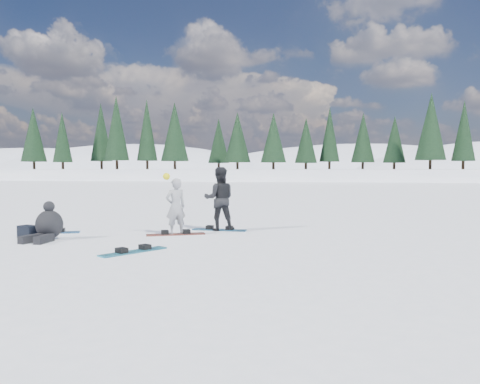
{
  "coord_description": "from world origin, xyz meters",
  "views": [
    {
      "loc": [
        1.93,
        -9.79,
        1.74
      ],
      "look_at": [
        0.02,
        2.25,
        1.1
      ],
      "focal_mm": 35.0,
      "sensor_mm": 36.0,
      "label": 1
    }
  ],
  "objects_px": {
    "seated_rider": "(48,225)",
    "snowboard_loose_a": "(134,252)",
    "gear_bag": "(28,232)",
    "snowboard_loose_c": "(50,233)",
    "snowboarder_man": "(219,199)",
    "snowboarder_woman": "(175,206)"
  },
  "relations": [
    {
      "from": "snowboarder_woman",
      "to": "gear_bag",
      "type": "relative_size",
      "value": 3.56
    },
    {
      "from": "snowboarder_woman",
      "to": "snowboarder_man",
      "type": "distance_m",
      "value": 1.4
    },
    {
      "from": "snowboard_loose_c",
      "to": "snowboarder_man",
      "type": "bearing_deg",
      "value": -4.52
    },
    {
      "from": "snowboarder_woman",
      "to": "snowboard_loose_a",
      "type": "xyz_separation_m",
      "value": [
        -0.12,
        -2.54,
        -0.73
      ]
    },
    {
      "from": "snowboarder_woman",
      "to": "snowboard_loose_c",
      "type": "height_order",
      "value": "snowboarder_woman"
    },
    {
      "from": "snowboard_loose_a",
      "to": "seated_rider",
      "type": "bearing_deg",
      "value": 98.67
    },
    {
      "from": "snowboarder_man",
      "to": "snowboarder_woman",
      "type": "bearing_deg",
      "value": 33.85
    },
    {
      "from": "seated_rider",
      "to": "snowboard_loose_a",
      "type": "xyz_separation_m",
      "value": [
        2.67,
        -1.27,
        -0.34
      ]
    },
    {
      "from": "seated_rider",
      "to": "snowboard_loose_c",
      "type": "xyz_separation_m",
      "value": [
        -0.57,
        1.02,
        -0.34
      ]
    },
    {
      "from": "snowboarder_woman",
      "to": "snowboard_loose_a",
      "type": "bearing_deg",
      "value": 50.11
    },
    {
      "from": "snowboarder_woman",
      "to": "gear_bag",
      "type": "height_order",
      "value": "snowboarder_woman"
    },
    {
      "from": "snowboarder_woman",
      "to": "snowboarder_man",
      "type": "height_order",
      "value": "snowboarder_man"
    },
    {
      "from": "seated_rider",
      "to": "gear_bag",
      "type": "xyz_separation_m",
      "value": [
        -0.7,
        0.26,
        -0.21
      ]
    },
    {
      "from": "gear_bag",
      "to": "snowboarder_woman",
      "type": "bearing_deg",
      "value": 16.07
    },
    {
      "from": "snowboarder_woman",
      "to": "snowboard_loose_a",
      "type": "distance_m",
      "value": 2.65
    },
    {
      "from": "snowboarder_man",
      "to": "snowboard_loose_a",
      "type": "distance_m",
      "value": 3.82
    },
    {
      "from": "seated_rider",
      "to": "snowboard_loose_a",
      "type": "distance_m",
      "value": 2.98
    },
    {
      "from": "snowboard_loose_c",
      "to": "gear_bag",
      "type": "bearing_deg",
      "value": -120.46
    },
    {
      "from": "snowboarder_woman",
      "to": "seated_rider",
      "type": "relative_size",
      "value": 1.41
    },
    {
      "from": "snowboard_loose_a",
      "to": "snowboard_loose_c",
      "type": "bearing_deg",
      "value": 88.88
    },
    {
      "from": "seated_rider",
      "to": "snowboard_loose_a",
      "type": "relative_size",
      "value": 0.76
    },
    {
      "from": "snowboarder_woman",
      "to": "gear_bag",
      "type": "xyz_separation_m",
      "value": [
        -3.49,
        -1.01,
        -0.6
      ]
    }
  ]
}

